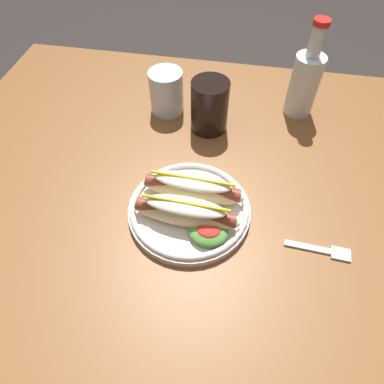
% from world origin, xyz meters
% --- Properties ---
extents(ground_plane, '(8.00, 8.00, 0.00)m').
position_xyz_m(ground_plane, '(0.00, 0.00, 0.00)').
color(ground_plane, '#2D2826').
extents(dining_table, '(1.12, 0.98, 0.74)m').
position_xyz_m(dining_table, '(0.00, 0.00, 0.64)').
color(dining_table, brown).
rests_on(dining_table, ground_plane).
extents(hot_dog_plate, '(0.24, 0.24, 0.08)m').
position_xyz_m(hot_dog_plate, '(0.05, -0.07, 0.77)').
color(hot_dog_plate, silver).
rests_on(hot_dog_plate, dining_table).
extents(fork, '(0.12, 0.03, 0.00)m').
position_xyz_m(fork, '(0.31, -0.11, 0.74)').
color(fork, silver).
rests_on(fork, dining_table).
extents(soda_cup, '(0.09, 0.09, 0.13)m').
position_xyz_m(soda_cup, '(0.05, 0.19, 0.80)').
color(soda_cup, black).
rests_on(soda_cup, dining_table).
extents(water_cup, '(0.08, 0.08, 0.11)m').
position_xyz_m(water_cup, '(-0.06, 0.24, 0.79)').
color(water_cup, silver).
rests_on(water_cup, dining_table).
extents(glass_bottle, '(0.07, 0.07, 0.24)m').
position_xyz_m(glass_bottle, '(0.27, 0.29, 0.83)').
color(glass_bottle, silver).
rests_on(glass_bottle, dining_table).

